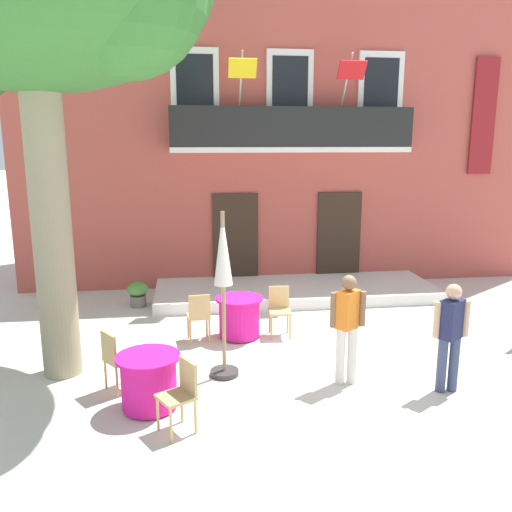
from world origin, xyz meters
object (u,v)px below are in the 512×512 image
(ground_planter_left, at_px, (138,293))
(pedestrian_mid_plaza, at_px, (347,323))
(pedestrian_near_entrance, at_px, (450,332))
(cafe_chair_middle_1, at_px, (279,307))
(cafe_chair_near_tree_1, at_px, (116,357))
(cafe_table_near_tree, at_px, (149,381))
(cafe_chair_middle_0, at_px, (199,314))
(cafe_table_middle, at_px, (239,317))
(cafe_umbrella, at_px, (223,271))
(cafe_chair_near_tree_0, at_px, (181,391))

(ground_planter_left, bearing_deg, pedestrian_mid_plaza, -51.20)
(pedestrian_mid_plaza, bearing_deg, pedestrian_near_entrance, -17.48)
(pedestrian_near_entrance, bearing_deg, ground_planter_left, 135.69)
(pedestrian_mid_plaza, bearing_deg, ground_planter_left, 128.80)
(cafe_chair_middle_1, bearing_deg, cafe_chair_near_tree_1, -144.33)
(ground_planter_left, xyz_separation_m, pedestrian_mid_plaza, (3.40, -4.22, 0.64))
(cafe_table_near_tree, xyz_separation_m, cafe_chair_middle_0, (0.73, 2.32, 0.14))
(pedestrian_near_entrance, bearing_deg, cafe_chair_middle_1, 128.10)
(cafe_chair_near_tree_1, relative_size, ground_planter_left, 1.69)
(cafe_table_middle, height_order, pedestrian_mid_plaza, pedestrian_mid_plaza)
(cafe_table_middle, xyz_separation_m, cafe_chair_middle_1, (0.75, 0.04, 0.14))
(pedestrian_near_entrance, bearing_deg, pedestrian_mid_plaza, 162.52)
(cafe_chair_middle_0, relative_size, pedestrian_mid_plaza, 0.55)
(cafe_table_near_tree, relative_size, cafe_chair_middle_0, 0.95)
(cafe_table_middle, relative_size, pedestrian_near_entrance, 0.54)
(cafe_table_middle, distance_m, cafe_chair_middle_0, 0.77)
(cafe_table_near_tree, xyz_separation_m, cafe_table_middle, (1.46, 2.48, 0.00))
(cafe_chair_middle_0, xyz_separation_m, cafe_umbrella, (0.35, -1.42, 1.14))
(cafe_chair_middle_0, height_order, cafe_chair_middle_1, same)
(cafe_chair_middle_1, bearing_deg, cafe_table_near_tree, -131.39)
(cafe_chair_near_tree_1, relative_size, cafe_umbrella, 0.36)
(cafe_table_near_tree, relative_size, cafe_chair_near_tree_1, 0.95)
(cafe_chair_near_tree_1, distance_m, cafe_umbrella, 1.97)
(cafe_chair_middle_1, height_order, ground_planter_left, cafe_chair_middle_1)
(cafe_table_near_tree, distance_m, ground_planter_left, 4.65)
(cafe_table_middle, relative_size, cafe_umbrella, 0.34)
(cafe_chair_near_tree_1, height_order, pedestrian_near_entrance, pedestrian_near_entrance)
(cafe_table_near_tree, bearing_deg, pedestrian_near_entrance, -0.58)
(cafe_table_near_tree, relative_size, cafe_umbrella, 0.34)
(cafe_chair_near_tree_0, height_order, cafe_chair_middle_1, same)
(cafe_chair_near_tree_0, height_order, cafe_table_middle, cafe_chair_near_tree_0)
(cafe_table_middle, bearing_deg, cafe_chair_middle_0, -167.83)
(cafe_chair_near_tree_0, height_order, cafe_chair_near_tree_1, same)
(pedestrian_mid_plaza, bearing_deg, cafe_chair_middle_0, 137.75)
(cafe_umbrella, bearing_deg, cafe_chair_near_tree_1, -168.04)
(cafe_table_near_tree, bearing_deg, cafe_chair_near_tree_0, -54.42)
(cafe_chair_near_tree_1, distance_m, cafe_chair_middle_1, 3.34)
(cafe_chair_middle_1, xyz_separation_m, ground_planter_left, (-2.76, 2.10, -0.23))
(cafe_chair_near_tree_0, xyz_separation_m, ground_planter_left, (-0.99, 5.23, -0.23))
(cafe_table_middle, xyz_separation_m, cafe_chair_middle_0, (-0.74, -0.16, 0.14))
(cafe_table_near_tree, bearing_deg, cafe_umbrella, 39.96)
(ground_planter_left, height_order, pedestrian_near_entrance, pedestrian_near_entrance)
(cafe_table_near_tree, distance_m, cafe_umbrella, 1.90)
(cafe_chair_near_tree_1, xyz_separation_m, cafe_chair_middle_0, (1.22, 1.75, 0.00))
(cafe_table_near_tree, xyz_separation_m, cafe_chair_near_tree_0, (0.44, -0.61, 0.14))
(cafe_table_near_tree, height_order, cafe_table_middle, same)
(cafe_chair_middle_1, height_order, pedestrian_near_entrance, pedestrian_near_entrance)
(cafe_chair_middle_1, bearing_deg, pedestrian_mid_plaza, -73.43)
(cafe_table_middle, xyz_separation_m, ground_planter_left, (-2.01, 2.14, -0.09))
(cafe_chair_middle_1, distance_m, pedestrian_mid_plaza, 2.25)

